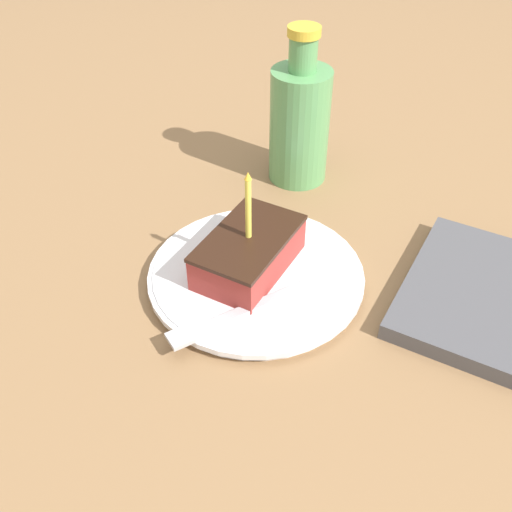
{
  "coord_description": "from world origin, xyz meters",
  "views": [
    {
      "loc": [
        0.24,
        -0.48,
        0.48
      ],
      "look_at": [
        -0.02,
        -0.03,
        0.04
      ],
      "focal_mm": 42.0,
      "sensor_mm": 36.0,
      "label": 1
    }
  ],
  "objects_px": {
    "plate": "(256,276)",
    "fork": "(239,313)",
    "cake_slice": "(249,252)",
    "bottle": "(300,121)"
  },
  "relations": [
    {
      "from": "fork",
      "to": "bottle",
      "type": "relative_size",
      "value": 0.8
    },
    {
      "from": "plate",
      "to": "fork",
      "type": "distance_m",
      "value": 0.07
    },
    {
      "from": "cake_slice",
      "to": "fork",
      "type": "distance_m",
      "value": 0.08
    },
    {
      "from": "cake_slice",
      "to": "fork",
      "type": "height_order",
      "value": "cake_slice"
    },
    {
      "from": "bottle",
      "to": "cake_slice",
      "type": "bearing_deg",
      "value": -78.07
    },
    {
      "from": "fork",
      "to": "plate",
      "type": "bearing_deg",
      "value": 104.61
    },
    {
      "from": "cake_slice",
      "to": "bottle",
      "type": "height_order",
      "value": "bottle"
    },
    {
      "from": "cake_slice",
      "to": "bottle",
      "type": "xyz_separation_m",
      "value": [
        -0.05,
        0.23,
        0.05
      ]
    },
    {
      "from": "cake_slice",
      "to": "fork",
      "type": "xyz_separation_m",
      "value": [
        0.03,
        -0.07,
        -0.02
      ]
    },
    {
      "from": "plate",
      "to": "fork",
      "type": "height_order",
      "value": "fork"
    }
  ]
}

